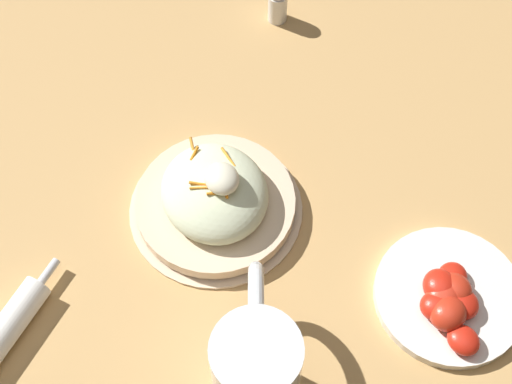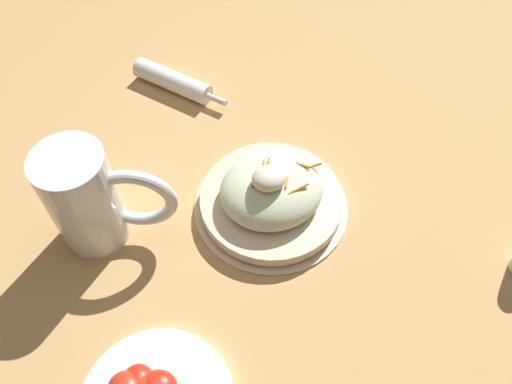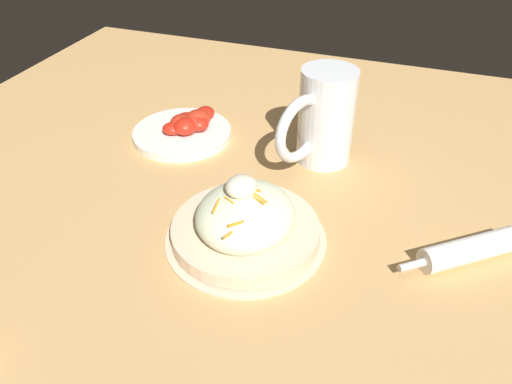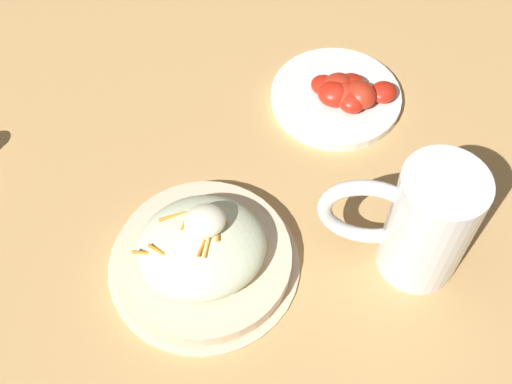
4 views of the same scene
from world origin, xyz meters
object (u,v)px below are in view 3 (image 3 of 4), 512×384
at_px(beer_mug, 324,122).
at_px(tomato_plate, 186,128).
at_px(salad_plate, 245,223).
at_px(napkin_roll, 470,250).

bearing_deg(beer_mug, tomato_plate, 91.28).
bearing_deg(salad_plate, tomato_plate, 41.52).
relative_size(beer_mug, napkin_roll, 1.04).
xyz_separation_m(salad_plate, tomato_plate, (0.23, 0.20, -0.01)).
bearing_deg(tomato_plate, salad_plate, -138.48).
relative_size(napkin_roll, tomato_plate, 0.86).
relative_size(salad_plate, napkin_roll, 1.44).
height_order(salad_plate, tomato_plate, salad_plate).
height_order(salad_plate, beer_mug, beer_mug).
distance_m(napkin_roll, tomato_plate, 0.52).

